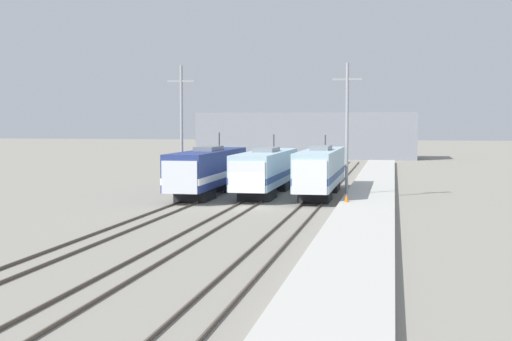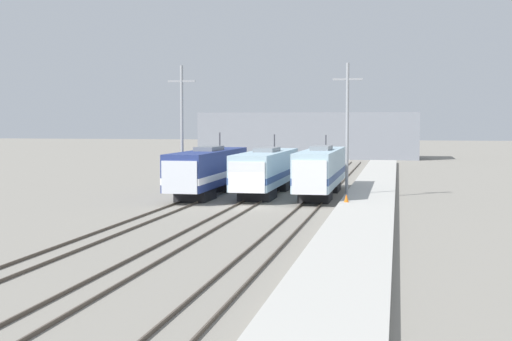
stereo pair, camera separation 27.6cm
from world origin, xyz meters
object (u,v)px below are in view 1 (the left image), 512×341
object	(u,v)px
locomotive_far_right	(320,171)
traffic_cone	(347,198)
catenary_tower_right	(347,127)
catenary_tower_left	(182,127)
locomotive_center	(266,171)
locomotive_far_left	(207,170)

from	to	relation	value
locomotive_far_right	traffic_cone	world-z (taller)	locomotive_far_right
locomotive_far_right	catenary_tower_right	distance (m)	4.69
catenary_tower_left	catenary_tower_right	bearing A→B (deg)	0.00
catenary_tower_left	catenary_tower_right	xyz separation A→B (m)	(13.91, 0.00, 0.00)
locomotive_center	locomotive_far_right	distance (m)	4.79
locomotive_center	locomotive_far_right	bearing A→B (deg)	-5.17
locomotive_far_left	catenary_tower_left	bearing A→B (deg)	-160.76
locomotive_far_right	catenary_tower_left	bearing A→B (deg)	-171.11
locomotive_far_right	catenary_tower_right	bearing A→B (deg)	-37.98
locomotive_far_left	locomotive_center	bearing A→B (deg)	17.77
catenary_tower_left	catenary_tower_right	world-z (taller)	same
locomotive_far_right	locomotive_center	bearing A→B (deg)	174.83
locomotive_center	catenary_tower_right	size ratio (longest dim) A/B	1.55
locomotive_far_right	traffic_cone	distance (m)	8.17
locomotive_center	catenary_tower_right	bearing A→B (deg)	-17.56
locomotive_far_left	catenary_tower_left	world-z (taller)	catenary_tower_left
locomotive_center	catenary_tower_left	distance (m)	8.09
locomotive_far_left	locomotive_center	world-z (taller)	locomotive_far_left
locomotive_far_right	catenary_tower_left	size ratio (longest dim) A/B	1.53
locomotive_far_left	locomotive_center	size ratio (longest dim) A/B	1.00
locomotive_center	traffic_cone	world-z (taller)	locomotive_center
locomotive_far_left	catenary_tower_left	xyz separation A→B (m)	(-2.05, -0.72, 3.69)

